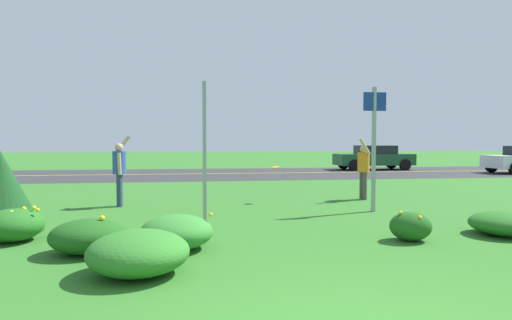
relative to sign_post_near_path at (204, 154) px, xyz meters
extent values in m
plane|color=#2D6B23|center=(1.17, 4.24, -1.43)|extent=(120.00, 120.00, 0.00)
cube|color=#2D2D30|center=(1.17, 14.07, -1.43)|extent=(120.00, 8.63, 0.01)
cube|color=yellow|center=(1.17, 14.07, -1.43)|extent=(120.00, 0.16, 0.00)
ellipsoid|color=#1E5619|center=(-1.79, -1.90, -1.18)|extent=(1.14, 1.01, 0.51)
sphere|color=yellow|center=(-1.60, -1.99, -1.10)|extent=(0.08, 0.08, 0.08)
sphere|color=yellow|center=(-1.83, -1.71, -1.07)|extent=(0.06, 0.06, 0.06)
sphere|color=yellow|center=(-1.58, -1.92, -0.90)|extent=(0.08, 0.08, 0.08)
sphere|color=yellow|center=(-1.49, -1.65, -1.04)|extent=(0.08, 0.08, 0.08)
sphere|color=yellow|center=(-1.70, -1.56, -1.02)|extent=(0.07, 0.07, 0.07)
ellipsoid|color=#337F2D|center=(-0.49, -1.82, -1.17)|extent=(1.14, 1.18, 0.53)
sphere|color=gold|center=(-0.02, -1.70, -1.08)|extent=(0.06, 0.06, 0.06)
sphere|color=gold|center=(-0.69, -2.06, -1.00)|extent=(0.07, 0.07, 0.07)
sphere|color=gold|center=(-0.61, -1.69, -1.13)|extent=(0.06, 0.06, 0.06)
sphere|color=gold|center=(0.04, -1.79, -0.91)|extent=(0.06, 0.06, 0.06)
sphere|color=gold|center=(-0.26, -1.60, -1.14)|extent=(0.08, 0.08, 0.08)
ellipsoid|color=#2D7526|center=(-0.92, -3.08, -1.16)|extent=(1.28, 1.30, 0.56)
sphere|color=orange|center=(-1.01, -3.23, -1.03)|extent=(0.07, 0.07, 0.07)
sphere|color=orange|center=(-1.19, -3.30, -1.11)|extent=(0.06, 0.06, 0.06)
sphere|color=orange|center=(-1.28, -2.76, -1.10)|extent=(0.07, 0.07, 0.07)
ellipsoid|color=#23661E|center=(5.30, -1.63, -1.22)|extent=(1.19, 1.18, 0.42)
sphere|color=gold|center=(4.86, -1.87, -1.19)|extent=(0.06, 0.06, 0.06)
sphere|color=gold|center=(5.48, -1.31, -1.12)|extent=(0.07, 0.07, 0.07)
sphere|color=gold|center=(5.51, -1.37, -1.16)|extent=(0.06, 0.06, 0.06)
sphere|color=gold|center=(5.29, -1.31, -1.14)|extent=(0.06, 0.06, 0.06)
ellipsoid|color=#1E5619|center=(3.41, -1.82, -1.19)|extent=(0.71, 0.62, 0.49)
sphere|color=gold|center=(3.47, -2.01, -1.01)|extent=(0.08, 0.08, 0.08)
sphere|color=gold|center=(3.21, -1.83, -0.95)|extent=(0.06, 0.06, 0.06)
sphere|color=gold|center=(3.59, -1.88, -1.11)|extent=(0.07, 0.07, 0.07)
ellipsoid|color=#23661E|center=(-3.23, -0.89, -1.16)|extent=(0.98, 1.03, 0.55)
sphere|color=yellow|center=(-2.99, -0.95, -1.07)|extent=(0.05, 0.05, 0.05)
sphere|color=yellow|center=(-2.80, -1.00, -0.90)|extent=(0.06, 0.06, 0.06)
sphere|color=yellow|center=(-3.09, -0.79, -0.90)|extent=(0.08, 0.08, 0.08)
sphere|color=yellow|center=(-2.92, -0.83, -0.88)|extent=(0.08, 0.08, 0.08)
sphere|color=yellow|center=(-3.19, -1.03, -0.93)|extent=(0.08, 0.08, 0.08)
sphere|color=yellow|center=(-3.01, -1.29, -1.11)|extent=(0.05, 0.05, 0.05)
cube|color=#93969B|center=(0.00, 0.00, 0.00)|extent=(0.07, 0.10, 2.87)
cube|color=#93969B|center=(4.06, 1.22, 0.05)|extent=(0.07, 0.10, 2.98)
cube|color=navy|center=(4.06, 1.19, 1.19)|extent=(0.56, 0.03, 0.44)
cone|color=#19471E|center=(-3.73, -0.15, -0.65)|extent=(1.48, 1.48, 1.57)
cylinder|color=#2D4C9E|center=(-2.11, 2.95, -0.30)|extent=(0.34, 0.34, 0.59)
sphere|color=tan|center=(-2.11, 2.95, 0.09)|extent=(0.21, 0.21, 0.21)
cylinder|color=navy|center=(-2.11, 3.04, -1.02)|extent=(0.14, 0.14, 0.84)
cylinder|color=navy|center=(-2.10, 2.87, -1.02)|extent=(0.14, 0.14, 0.84)
cylinder|color=tan|center=(-2.05, 3.15, 0.17)|extent=(0.42, 0.11, 0.49)
cylinder|color=tan|center=(-2.08, 2.76, -0.32)|extent=(0.12, 0.10, 0.56)
cylinder|color=orange|center=(4.67, 3.34, -0.36)|extent=(0.34, 0.34, 0.56)
sphere|color=tan|center=(4.67, 3.34, 0.02)|extent=(0.21, 0.21, 0.21)
cylinder|color=#4C4742|center=(4.67, 3.26, -1.04)|extent=(0.14, 0.14, 0.79)
cylinder|color=#4C4742|center=(4.66, 3.43, -1.04)|extent=(0.14, 0.14, 0.79)
cylinder|color=tan|center=(4.62, 3.14, 0.11)|extent=(0.37, 0.11, 0.49)
cylinder|color=tan|center=(4.63, 3.54, -0.38)|extent=(0.11, 0.10, 0.53)
cylinder|color=orange|center=(2.03, 3.12, -0.46)|extent=(0.24, 0.24, 0.07)
torus|color=orange|center=(2.03, 3.12, -0.47)|extent=(0.24, 0.24, 0.07)
cylinder|color=black|center=(15.95, 13.02, -1.10)|extent=(0.66, 0.22, 0.66)
cube|color=#194C2D|center=(10.45, 16.01, -0.81)|extent=(4.50, 1.82, 0.66)
cube|color=black|center=(10.55, 16.01, -0.24)|extent=(2.10, 1.64, 0.52)
cylinder|color=black|center=(8.90, 15.12, -1.10)|extent=(0.66, 0.22, 0.66)
cylinder|color=black|center=(8.90, 16.90, -1.10)|extent=(0.66, 0.22, 0.66)
cylinder|color=black|center=(12.00, 15.12, -1.10)|extent=(0.66, 0.22, 0.66)
cylinder|color=black|center=(12.00, 16.90, -1.10)|extent=(0.66, 0.22, 0.66)
camera|label=1|loc=(-0.23, -8.68, 0.24)|focal=30.61mm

